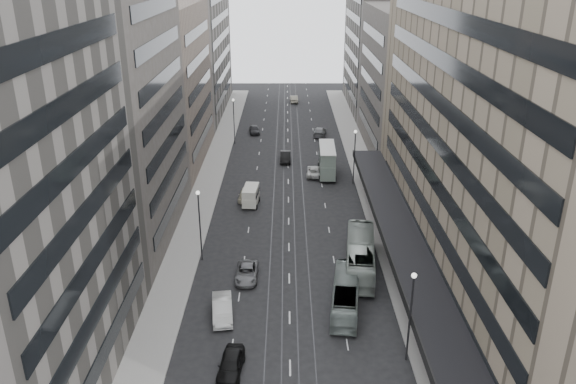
{
  "coord_description": "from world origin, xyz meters",
  "views": [
    {
      "loc": [
        -0.29,
        -42.98,
        30.83
      ],
      "look_at": [
        -0.09,
        19.02,
        5.28
      ],
      "focal_mm": 35.0,
      "sensor_mm": 36.0,
      "label": 1
    }
  ],
  "objects_px": {
    "double_decker": "(327,160)",
    "panel_van": "(251,195)",
    "sedan_2": "(247,273)",
    "bus_near": "(346,295)",
    "sedan_1": "(222,309)",
    "bus_far": "(360,255)",
    "sedan_0": "(231,364)"
  },
  "relations": [
    {
      "from": "double_decker",
      "to": "panel_van",
      "type": "bearing_deg",
      "value": -131.8
    },
    {
      "from": "panel_van",
      "to": "sedan_2",
      "type": "xyz_separation_m",
      "value": [
        0.67,
        -19.19,
        -0.76
      ]
    },
    {
      "from": "bus_near",
      "to": "sedan_1",
      "type": "xyz_separation_m",
      "value": [
        -11.63,
        -1.48,
        -0.56
      ]
    },
    {
      "from": "double_decker",
      "to": "sedan_1",
      "type": "distance_m",
      "value": 39.68
    },
    {
      "from": "bus_near",
      "to": "sedan_2",
      "type": "distance_m",
      "value": 11.17
    },
    {
      "from": "bus_far",
      "to": "panel_van",
      "type": "height_order",
      "value": "bus_far"
    },
    {
      "from": "panel_van",
      "to": "sedan_2",
      "type": "distance_m",
      "value": 19.22
    },
    {
      "from": "bus_near",
      "to": "panel_van",
      "type": "relative_size",
      "value": 2.35
    },
    {
      "from": "sedan_2",
      "to": "bus_near",
      "type": "bearing_deg",
      "value": -27.88
    },
    {
      "from": "sedan_0",
      "to": "double_decker",
      "type": "bearing_deg",
      "value": 81.69
    },
    {
      "from": "sedan_1",
      "to": "double_decker",
      "type": "bearing_deg",
      "value": 64.68
    },
    {
      "from": "bus_far",
      "to": "sedan_2",
      "type": "height_order",
      "value": "bus_far"
    },
    {
      "from": "bus_far",
      "to": "sedan_1",
      "type": "distance_m",
      "value": 16.4
    },
    {
      "from": "bus_near",
      "to": "sedan_0",
      "type": "bearing_deg",
      "value": 49.94
    },
    {
      "from": "bus_near",
      "to": "bus_far",
      "type": "height_order",
      "value": "bus_far"
    },
    {
      "from": "bus_far",
      "to": "double_decker",
      "type": "relative_size",
      "value": 1.47
    },
    {
      "from": "sedan_2",
      "to": "sedan_0",
      "type": "bearing_deg",
      "value": -90.7
    },
    {
      "from": "sedan_0",
      "to": "sedan_1",
      "type": "distance_m",
      "value": 7.86
    },
    {
      "from": "bus_near",
      "to": "panel_van",
      "type": "height_order",
      "value": "bus_near"
    },
    {
      "from": "bus_near",
      "to": "sedan_0",
      "type": "relative_size",
      "value": 2.18
    },
    {
      "from": "sedan_2",
      "to": "panel_van",
      "type": "bearing_deg",
      "value": 92.61
    },
    {
      "from": "bus_far",
      "to": "sedan_2",
      "type": "xyz_separation_m",
      "value": [
        -12.07,
        -1.87,
        -1.03
      ]
    },
    {
      "from": "sedan_0",
      "to": "sedan_1",
      "type": "height_order",
      "value": "sedan_1"
    },
    {
      "from": "bus_near",
      "to": "bus_far",
      "type": "bearing_deg",
      "value": -99.8
    },
    {
      "from": "bus_near",
      "to": "sedan_1",
      "type": "distance_m",
      "value": 11.74
    },
    {
      "from": "double_decker",
      "to": "bus_far",
      "type": "bearing_deg",
      "value": -85.08
    },
    {
      "from": "sedan_0",
      "to": "sedan_2",
      "type": "distance_m",
      "value": 14.52
    },
    {
      "from": "sedan_1",
      "to": "bus_far",
      "type": "bearing_deg",
      "value": 24.69
    },
    {
      "from": "bus_far",
      "to": "sedan_0",
      "type": "relative_size",
      "value": 2.66
    },
    {
      "from": "bus_near",
      "to": "bus_far",
      "type": "distance_m",
      "value": 7.54
    },
    {
      "from": "bus_far",
      "to": "double_decker",
      "type": "bearing_deg",
      "value": -79.84
    },
    {
      "from": "sedan_1",
      "to": "panel_van",
      "type": "bearing_deg",
      "value": 80.17
    }
  ]
}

